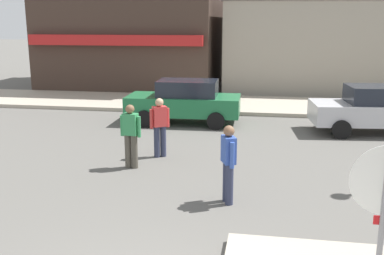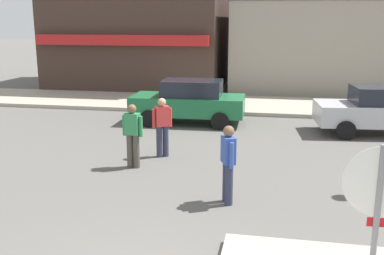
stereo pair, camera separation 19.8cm
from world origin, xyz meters
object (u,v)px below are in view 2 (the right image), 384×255
object	(u,v)px
pedestrian_crossing_far	(228,162)
pedestrian_kerb_side	(133,134)
stop_sign	(377,212)
parked_car_second	(381,110)
pedestrian_crossing_near	(162,125)
parked_car_nearest	(189,101)

from	to	relation	value
pedestrian_crossing_far	pedestrian_kerb_side	xyz separation A→B (m)	(-2.58, 1.84, 0.00)
stop_sign	pedestrian_kerb_side	size ratio (longest dim) A/B	1.43
parked_car_second	pedestrian_crossing_far	size ratio (longest dim) A/B	2.58
parked_car_second	pedestrian_kerb_side	xyz separation A→B (m)	(-6.81, -4.79, 0.06)
pedestrian_crossing_near	pedestrian_crossing_far	world-z (taller)	same
parked_car_nearest	pedestrian_crossing_far	xyz separation A→B (m)	(2.19, -7.03, 0.06)
parked_car_second	pedestrian_crossing_near	distance (m)	7.36
stop_sign	parked_car_nearest	distance (m)	11.39
parked_car_second	pedestrian_crossing_near	size ratio (longest dim) A/B	2.58
stop_sign	parked_car_second	xyz separation A→B (m)	(2.17, 10.15, -0.71)
pedestrian_crossing_near	parked_car_second	bearing A→B (deg)	30.74
pedestrian_crossing_near	pedestrian_kerb_side	xyz separation A→B (m)	(-0.49, -1.03, 0.00)
stop_sign	parked_car_second	bearing A→B (deg)	77.91
parked_car_second	pedestrian_crossing_far	world-z (taller)	pedestrian_crossing_far
pedestrian_kerb_side	pedestrian_crossing_near	bearing A→B (deg)	64.44
parked_car_second	pedestrian_crossing_far	bearing A→B (deg)	-122.55
parked_car_nearest	parked_car_second	world-z (taller)	same
stop_sign	parked_car_second	distance (m)	10.40
pedestrian_crossing_far	pedestrian_kerb_side	bearing A→B (deg)	144.55
parked_car_nearest	pedestrian_crossing_far	distance (m)	7.36
pedestrian_kerb_side	parked_car_nearest	bearing A→B (deg)	85.60
stop_sign	pedestrian_kerb_side	distance (m)	7.12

